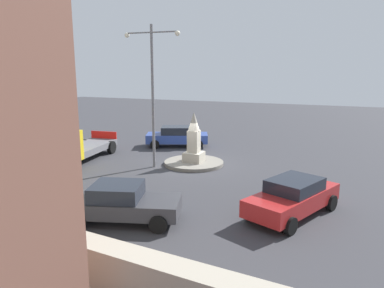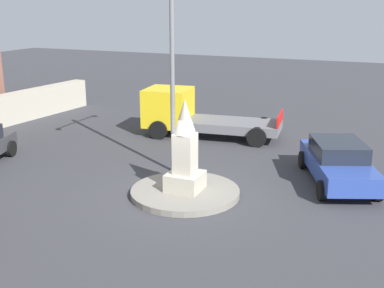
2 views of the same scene
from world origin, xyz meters
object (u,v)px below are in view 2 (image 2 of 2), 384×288
(monument, at_px, (185,153))
(truck_yellow_far_side, at_px, (191,114))
(car_blue_approaching, at_px, (338,162))
(streetlamp, at_px, (172,38))

(monument, relative_size, truck_yellow_far_side, 0.46)
(monument, bearing_deg, truck_yellow_far_side, 21.63)
(car_blue_approaching, distance_m, truck_yellow_far_side, 7.96)
(monument, distance_m, car_blue_approaching, 5.34)
(monument, relative_size, streetlamp, 0.37)
(monument, height_order, streetlamp, streetlamp)
(streetlamp, bearing_deg, car_blue_approaching, -78.77)
(streetlamp, distance_m, truck_yellow_far_side, 6.31)
(monument, relative_size, car_blue_approaching, 0.62)
(car_blue_approaching, height_order, truck_yellow_far_side, truck_yellow_far_side)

